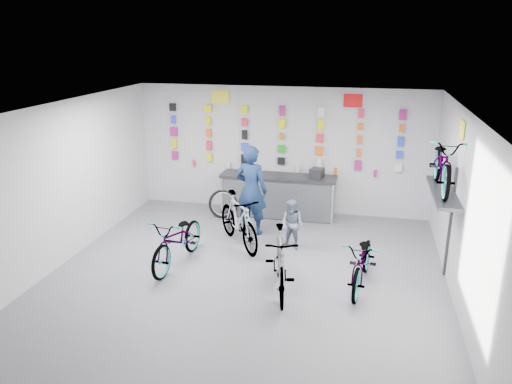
% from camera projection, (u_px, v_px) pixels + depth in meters
% --- Properties ---
extents(floor, '(8.00, 8.00, 0.00)m').
position_uv_depth(floor, '(241.00, 285.00, 8.63)').
color(floor, '#4F4F54').
rests_on(floor, ground).
extents(ceiling, '(8.00, 8.00, 0.00)m').
position_uv_depth(ceiling, '(239.00, 112.00, 7.72)').
color(ceiling, white).
rests_on(ceiling, wall_back).
extents(wall_back, '(7.00, 0.00, 7.00)m').
position_uv_depth(wall_back, '(282.00, 150.00, 11.89)').
color(wall_back, silver).
rests_on(wall_back, floor).
extents(wall_front, '(7.00, 0.00, 7.00)m').
position_uv_depth(wall_front, '(129.00, 345.00, 4.46)').
color(wall_front, silver).
rests_on(wall_front, floor).
extents(wall_left, '(0.00, 8.00, 8.00)m').
position_uv_depth(wall_left, '(51.00, 189.00, 8.91)').
color(wall_left, silver).
rests_on(wall_left, floor).
extents(wall_right, '(0.00, 8.00, 8.00)m').
position_uv_depth(wall_right, '(467.00, 220.00, 7.44)').
color(wall_right, silver).
rests_on(wall_right, floor).
extents(counter, '(2.70, 0.66, 1.00)m').
position_uv_depth(counter, '(278.00, 196.00, 11.77)').
color(counter, black).
rests_on(counter, floor).
extents(merch_wall, '(5.57, 0.08, 1.57)m').
position_uv_depth(merch_wall, '(281.00, 139.00, 11.74)').
color(merch_wall, '#9B1867').
rests_on(merch_wall, wall_back).
extents(wall_bracket, '(0.39, 1.90, 2.00)m').
position_uv_depth(wall_bracket, '(444.00, 197.00, 8.60)').
color(wall_bracket, '#333338').
rests_on(wall_bracket, wall_right).
extents(sign_left, '(0.42, 0.02, 0.30)m').
position_uv_depth(sign_left, '(220.00, 97.00, 11.82)').
color(sign_left, '#FFF82E').
rests_on(sign_left, wall_back).
extents(sign_right, '(0.42, 0.02, 0.30)m').
position_uv_depth(sign_right, '(353.00, 101.00, 11.17)').
color(sign_right, red).
rests_on(sign_right, wall_back).
extents(sign_side, '(0.02, 0.40, 0.30)m').
position_uv_depth(sign_side, '(462.00, 129.00, 8.21)').
color(sign_side, '#FFF82E').
rests_on(sign_side, wall_right).
extents(bike_left, '(0.85, 1.95, 0.99)m').
position_uv_depth(bike_left, '(178.00, 240.00, 9.27)').
color(bike_left, gray).
rests_on(bike_left, floor).
extents(bike_center, '(0.90, 1.88, 1.09)m').
position_uv_depth(bike_center, '(280.00, 262.00, 8.26)').
color(bike_center, gray).
rests_on(bike_center, floor).
extents(bike_right, '(0.84, 1.84, 0.93)m').
position_uv_depth(bike_right, '(363.00, 261.00, 8.46)').
color(bike_right, gray).
rests_on(bike_right, floor).
extents(bike_service, '(1.53, 1.77, 1.10)m').
position_uv_depth(bike_service, '(239.00, 220.00, 10.08)').
color(bike_service, gray).
rests_on(bike_service, floor).
extents(bike_wall, '(0.63, 1.80, 0.95)m').
position_uv_depth(bike_wall, '(443.00, 164.00, 8.44)').
color(bike_wall, gray).
rests_on(bike_wall, wall_bracket).
extents(clerk, '(0.78, 0.58, 1.94)m').
position_uv_depth(clerk, '(251.00, 190.00, 10.62)').
color(clerk, '#122547').
rests_on(clerk, floor).
extents(customer, '(0.61, 0.54, 1.03)m').
position_uv_depth(customer, '(292.00, 225.00, 9.96)').
color(customer, slate).
rests_on(customer, floor).
extents(spare_wheel, '(0.71, 0.35, 0.68)m').
position_uv_depth(spare_wheel, '(223.00, 204.00, 11.74)').
color(spare_wheel, black).
rests_on(spare_wheel, floor).
extents(register, '(0.34, 0.36, 0.22)m').
position_uv_depth(register, '(317.00, 173.00, 11.41)').
color(register, black).
rests_on(register, counter).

